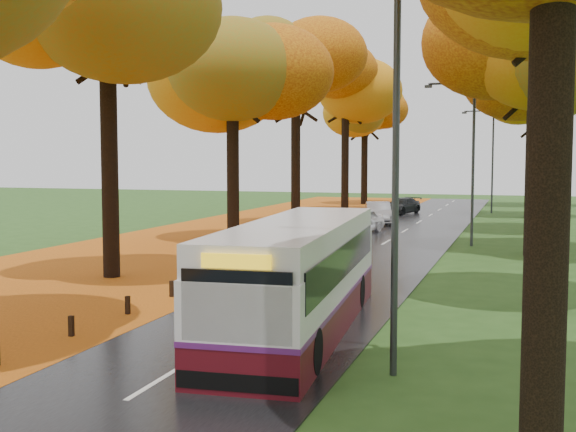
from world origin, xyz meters
The scene contains 13 objects.
road centered at (0.00, 25.00, 0.02)m, with size 6.50×90.00×0.04m, color black.
centre_line centered at (0.00, 25.00, 0.04)m, with size 0.12×90.00×0.01m, color silver.
leaf_verge centered at (-9.00, 25.00, 0.01)m, with size 12.00×90.00×0.02m, color #823B0B.
leaf_drift centered at (-3.05, 25.00, 0.04)m, with size 0.90×90.00×0.01m, color orange.
trees_left centered at (-7.18, 27.06, 9.53)m, with size 9.20×74.00×13.88m.
trees_right centered at (7.19, 26.91, 9.69)m, with size 9.30×74.20×13.96m.
streetlamp_near centered at (3.95, 8.00, 4.71)m, with size 2.45×0.18×8.00m.
streetlamp_mid centered at (3.95, 30.00, 4.71)m, with size 2.45×0.18×8.00m.
streetlamp_far centered at (3.95, 52.00, 4.71)m, with size 2.45×0.18×8.00m.
bus centered at (1.37, 10.78, 1.46)m, with size 3.20×10.47×2.71m.
car_white centered at (-2.35, 33.99, 0.73)m, with size 1.62×4.04×1.38m, color white.
car_silver centered at (-2.35, 39.90, 0.75)m, with size 1.50×4.29×1.41m, color #96979D.
car_dark centered at (-2.29, 48.81, 0.64)m, with size 1.69×4.16×1.21m, color black.
Camera 1 is at (6.59, -6.00, 4.32)m, focal length 45.00 mm.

